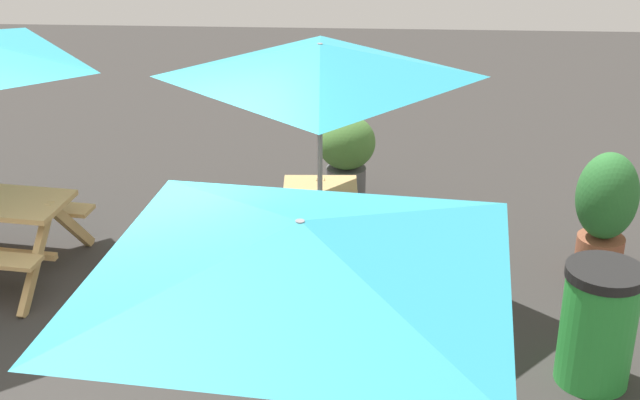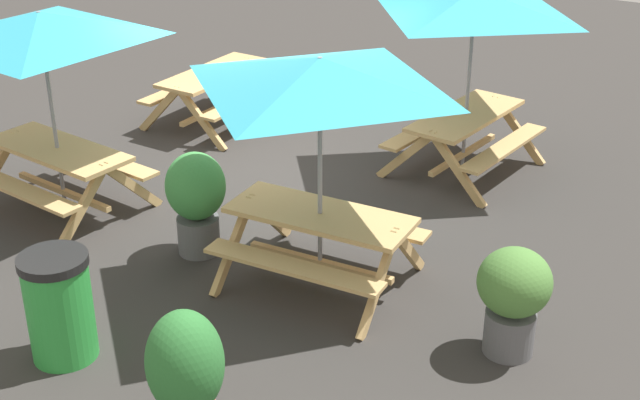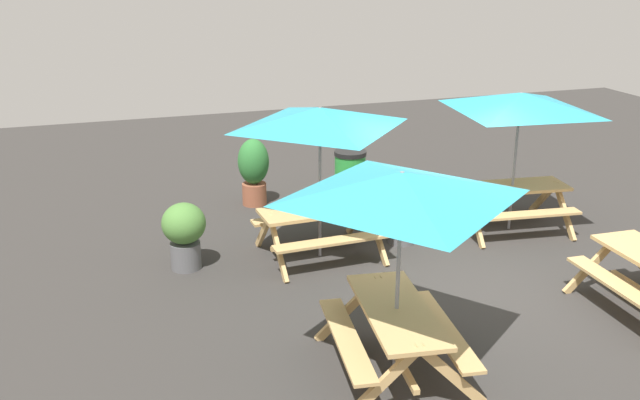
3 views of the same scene
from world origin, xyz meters
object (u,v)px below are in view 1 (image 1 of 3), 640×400
(picnic_table_0, at_px, (320,80))
(potted_plant_0, at_px, (605,210))
(potted_plant_1, at_px, (325,309))
(picnic_table_2, at_px, (301,279))
(potted_plant_2, at_px, (346,153))
(trash_bin_green, at_px, (598,325))

(picnic_table_0, height_order, potted_plant_0, picnic_table_0)
(potted_plant_1, bearing_deg, potted_plant_0, -53.81)
(picnic_table_2, relative_size, potted_plant_2, 2.81)
(potted_plant_1, height_order, potted_plant_2, potted_plant_1)
(potted_plant_1, bearing_deg, picnic_table_2, 179.28)
(picnic_table_0, relative_size, trash_bin_green, 2.38)
(potted_plant_2, bearing_deg, potted_plant_1, 178.81)
(potted_plant_1, bearing_deg, picnic_table_0, 4.50)
(trash_bin_green, bearing_deg, picnic_table_2, 134.88)
(potted_plant_2, bearing_deg, trash_bin_green, -148.85)
(picnic_table_0, distance_m, potted_plant_2, 2.46)
(potted_plant_1, relative_size, potted_plant_2, 1.12)
(trash_bin_green, bearing_deg, picnic_table_0, 59.35)
(potted_plant_1, xyz_separation_m, potted_plant_2, (3.41, -0.07, -0.06))
(picnic_table_2, xyz_separation_m, potted_plant_2, (5.37, -0.10, -1.41))
(trash_bin_green, relative_size, potted_plant_0, 0.80)
(picnic_table_0, bearing_deg, potted_plant_0, -83.71)
(trash_bin_green, xyz_separation_m, potted_plant_2, (3.29, 1.99, 0.09))
(picnic_table_0, distance_m, potted_plant_1, 1.95)
(trash_bin_green, height_order, potted_plant_2, potted_plant_2)
(potted_plant_0, height_order, potted_plant_2, potted_plant_0)
(picnic_table_0, bearing_deg, picnic_table_2, 178.68)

